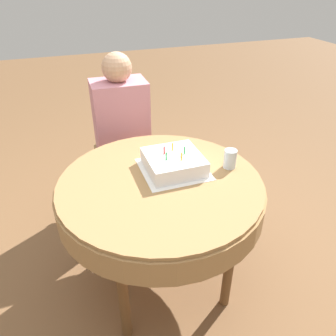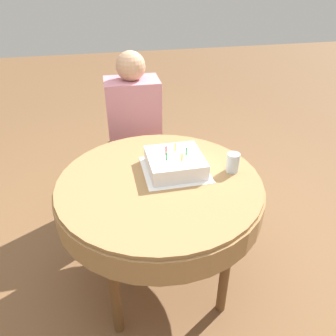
{
  "view_description": "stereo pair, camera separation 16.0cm",
  "coord_description": "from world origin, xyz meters",
  "px_view_note": "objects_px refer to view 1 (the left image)",
  "views": [
    {
      "loc": [
        -0.4,
        -1.26,
        1.6
      ],
      "look_at": [
        0.05,
        0.02,
        0.75
      ],
      "focal_mm": 35.0,
      "sensor_mm": 36.0,
      "label": 1
    },
    {
      "loc": [
        -0.25,
        -1.3,
        1.6
      ],
      "look_at": [
        0.05,
        0.02,
        0.75
      ],
      "focal_mm": 35.0,
      "sensor_mm": 36.0,
      "label": 2
    }
  ],
  "objects_px": {
    "chair": "(122,144)",
    "person": "(122,123)",
    "birthday_cake": "(174,162)",
    "drinking_glass": "(230,159)"
  },
  "relations": [
    {
      "from": "person",
      "to": "chair",
      "type": "bearing_deg",
      "value": 90.0
    },
    {
      "from": "chair",
      "to": "drinking_glass",
      "type": "xyz_separation_m",
      "value": [
        0.4,
        -0.84,
        0.26
      ]
    },
    {
      "from": "chair",
      "to": "birthday_cake",
      "type": "relative_size",
      "value": 3.28
    },
    {
      "from": "person",
      "to": "birthday_cake",
      "type": "relative_size",
      "value": 4.19
    },
    {
      "from": "chair",
      "to": "drinking_glass",
      "type": "height_order",
      "value": "chair"
    },
    {
      "from": "person",
      "to": "birthday_cake",
      "type": "bearing_deg",
      "value": -78.33
    },
    {
      "from": "chair",
      "to": "person",
      "type": "bearing_deg",
      "value": -90.0
    },
    {
      "from": "chair",
      "to": "drinking_glass",
      "type": "bearing_deg",
      "value": -63.08
    },
    {
      "from": "chair",
      "to": "birthday_cake",
      "type": "xyz_separation_m",
      "value": [
        0.12,
        -0.76,
        0.26
      ]
    },
    {
      "from": "chair",
      "to": "person",
      "type": "height_order",
      "value": "person"
    }
  ]
}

